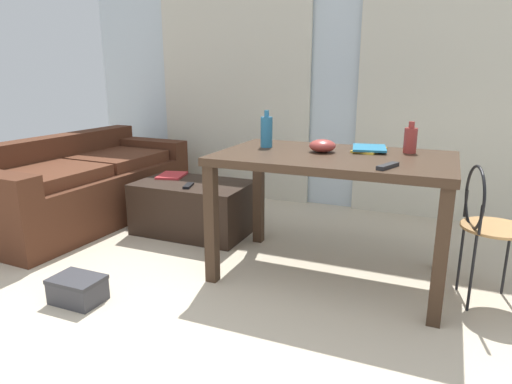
% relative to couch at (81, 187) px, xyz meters
% --- Properties ---
extents(ground_plane, '(7.59, 7.59, 0.00)m').
position_rel_couch_xyz_m(ground_plane, '(1.92, -0.61, -0.30)').
color(ground_plane, beige).
extents(wall_back, '(5.42, 0.10, 2.66)m').
position_rel_couch_xyz_m(wall_back, '(1.92, 1.37, 1.03)').
color(wall_back, silver).
rests_on(wall_back, ground).
extents(curtains, '(3.70, 0.03, 2.26)m').
position_rel_couch_xyz_m(curtains, '(1.92, 1.29, 0.83)').
color(curtains, beige).
rests_on(curtains, ground).
extents(couch, '(0.98, 1.97, 0.73)m').
position_rel_couch_xyz_m(couch, '(0.00, 0.00, 0.00)').
color(couch, '#4C2819').
rests_on(couch, ground).
extents(coffee_table, '(0.91, 0.57, 0.42)m').
position_rel_couch_xyz_m(coffee_table, '(1.08, 0.11, -0.09)').
color(coffee_table, black).
rests_on(coffee_table, ground).
extents(craft_table, '(1.41, 0.85, 0.80)m').
position_rel_couch_xyz_m(craft_table, '(2.31, -0.26, 0.39)').
color(craft_table, '#382619').
rests_on(craft_table, ground).
extents(wire_chair, '(0.36, 0.38, 0.80)m').
position_rel_couch_xyz_m(wire_chair, '(3.18, -0.27, 0.20)').
color(wire_chair, '#B7844C').
rests_on(wire_chair, ground).
extents(bottle_near, '(0.08, 0.08, 0.24)m').
position_rel_couch_xyz_m(bottle_near, '(1.83, -0.16, 0.60)').
color(bottle_near, teal).
rests_on(bottle_near, craft_table).
extents(bottle_far, '(0.08, 0.08, 0.19)m').
position_rel_couch_xyz_m(bottle_far, '(2.73, -0.02, 0.58)').
color(bottle_far, '#99332D').
rests_on(bottle_far, craft_table).
extents(bowl, '(0.17, 0.17, 0.08)m').
position_rel_couch_xyz_m(bowl, '(2.22, -0.21, 0.53)').
color(bowl, '#9E3833').
rests_on(bowl, craft_table).
extents(book_stack, '(0.25, 0.30, 0.03)m').
position_rel_couch_xyz_m(book_stack, '(2.49, -0.05, 0.51)').
color(book_stack, gold).
rests_on(book_stack, craft_table).
extents(tv_remote_on_table, '(0.10, 0.18, 0.02)m').
position_rel_couch_xyz_m(tv_remote_on_table, '(2.67, -0.54, 0.50)').
color(tv_remote_on_table, '#232326').
rests_on(tv_remote_on_table, craft_table).
extents(tv_remote_primary, '(0.09, 0.16, 0.02)m').
position_rel_couch_xyz_m(tv_remote_primary, '(1.12, -0.03, 0.13)').
color(tv_remote_primary, black).
rests_on(tv_remote_primary, coffee_table).
extents(magazine, '(0.27, 0.31, 0.02)m').
position_rel_couch_xyz_m(magazine, '(0.80, 0.23, 0.12)').
color(magazine, red).
rests_on(magazine, coffee_table).
extents(shoebox, '(0.29, 0.21, 0.15)m').
position_rel_couch_xyz_m(shoebox, '(1.07, -1.18, -0.23)').
color(shoebox, '#38383D').
rests_on(shoebox, ground).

